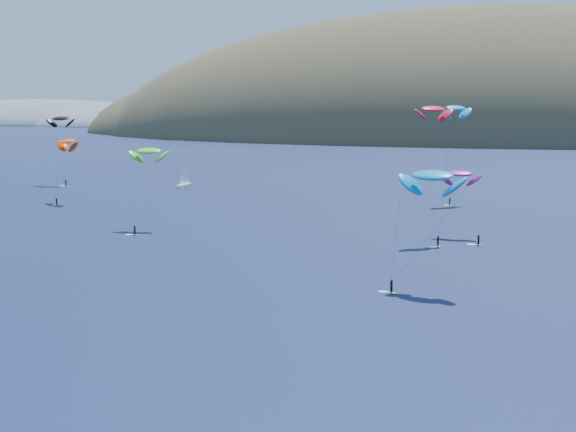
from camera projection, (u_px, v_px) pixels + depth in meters
The scene contains 10 objects.
island at pixel (511, 151), 581.04m from camera, with size 730.00×300.00×210.00m.
headland at pixel (60, 126), 888.35m from camera, with size 460.00×250.00×60.00m.
sailboat at pixel (184, 184), 251.12m from camera, with size 9.27×8.07×11.73m.
kitesurfer_1 at pixel (68, 141), 212.73m from camera, with size 10.09×12.65×18.84m.
kitesurfer_3 at pixel (149, 151), 170.10m from camera, with size 8.63×12.47×18.80m.
kitesurfer_4 at pixel (456, 108), 209.75m from camera, with size 9.87×10.89×27.69m.
kitesurfer_5 at pixel (432, 175), 115.28m from camera, with size 11.08×8.93×19.34m.
kitesurfer_6 at pixel (460, 173), 160.24m from camera, with size 9.39×11.86×15.00m.
kitesurfer_9 at pixel (434, 109), 154.43m from camera, with size 8.63×12.62×27.82m.
kitesurfer_12 at pixel (61, 119), 256.98m from camera, with size 9.67×7.69×23.76m.
Camera 1 is at (40.35, -41.53, 27.61)m, focal length 50.00 mm.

